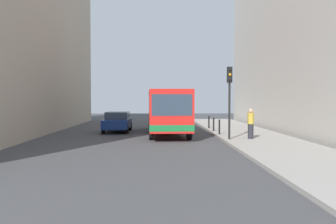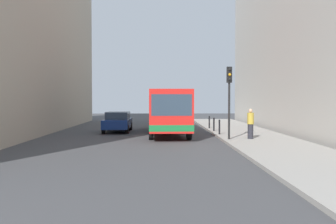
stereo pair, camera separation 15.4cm
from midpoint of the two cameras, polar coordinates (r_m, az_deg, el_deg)
ground_plane at (r=23.75m, az=-0.09°, el=-3.95°), size 80.00×80.00×0.00m
sidewalk at (r=24.44m, az=12.70°, el=-3.66°), size 4.40×40.00×0.15m
building_left at (r=30.46m, az=-23.14°, el=14.09°), size 7.00×32.00×17.85m
building_right at (r=30.44m, az=22.38°, el=10.82°), size 7.00×32.00×14.42m
bus at (r=27.16m, az=0.04°, el=0.44°), size 2.83×11.09×3.00m
car_beside_bus at (r=28.86m, az=-7.20°, el=-1.35°), size 1.87×4.41×1.48m
car_behind_bus at (r=37.88m, az=0.75°, el=-0.54°), size 2.10×4.51×1.48m
traffic_light at (r=22.31m, az=9.15°, el=3.37°), size 0.28×0.33×4.10m
bollard_near at (r=25.29m, az=7.70°, el=-2.19°), size 0.11×0.11×0.95m
bollard_mid at (r=27.87m, az=6.89°, el=-1.80°), size 0.11×0.11×0.95m
bollard_far at (r=30.45m, az=6.21°, el=-1.47°), size 0.11×0.11×0.95m
pedestrian_near_signal at (r=22.82m, az=12.16°, el=-1.69°), size 0.38×0.38×1.72m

